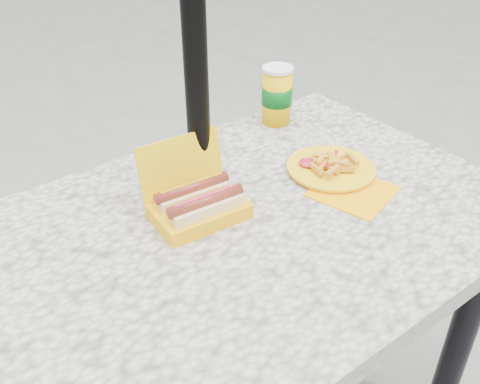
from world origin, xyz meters
TOP-DOWN VIEW (x-y plane):
  - picnic_table at (0.00, 0.00)m, footprint 1.20×0.80m
  - umbrella_pole at (0.00, 0.16)m, footprint 0.05×0.05m
  - hotdog_box at (-0.07, 0.07)m, footprint 0.20×0.16m
  - fries_plate at (0.29, 0.03)m, footprint 0.23×0.30m
  - soda_cup at (0.36, 0.32)m, footprint 0.09×0.09m

SIDE VIEW (x-z plane):
  - picnic_table at x=0.00m, z-range 0.27..1.02m
  - fries_plate at x=0.29m, z-range 0.74..0.78m
  - hotdog_box at x=-0.07m, z-range 0.71..0.86m
  - soda_cup at x=0.36m, z-range 0.75..0.91m
  - umbrella_pole at x=0.00m, z-range 0.00..2.20m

